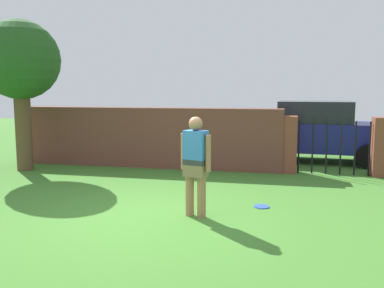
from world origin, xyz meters
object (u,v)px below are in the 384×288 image
(car, at_px, (314,131))
(frisbee_blue, at_px, (262,207))
(tree, at_px, (20,63))
(person, at_px, (196,162))

(car, relative_size, frisbee_blue, 15.96)
(tree, height_order, person, tree)
(person, bearing_deg, car, -92.47)
(tree, xyz_separation_m, frisbee_blue, (6.10, -2.13, -2.70))
(person, xyz_separation_m, car, (2.22, 5.92, -0.04))
(tree, relative_size, person, 2.32)
(tree, xyz_separation_m, car, (7.30, 3.02, -1.85))
(tree, bearing_deg, car, 22.45)
(tree, distance_m, person, 6.13)
(person, relative_size, car, 0.38)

